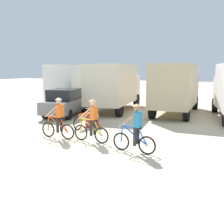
{
  "coord_description": "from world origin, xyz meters",
  "views": [
    {
      "loc": [
        5.28,
        -7.05,
        3.03
      ],
      "look_at": [
        -0.05,
        3.66,
        1.1
      ],
      "focal_mm": 42.92,
      "sensor_mm": 36.0,
      "label": 1
    }
  ],
  "objects_px": {
    "cyclist_cowboy_hat": "(92,122)",
    "supply_crate": "(92,121)",
    "cyclist_orange_shirt": "(58,120)",
    "cyclist_near_camera": "(135,130)",
    "sedan_parked": "(65,102)",
    "box_truck_tan_camper": "(176,86)",
    "box_truck_white_box": "(79,83)",
    "box_truck_cream_rv": "(115,85)",
    "bicycle_spare": "(84,120)"
  },
  "relations": [
    {
      "from": "cyclist_cowboy_hat",
      "to": "supply_crate",
      "type": "relative_size",
      "value": 2.6
    },
    {
      "from": "cyclist_orange_shirt",
      "to": "cyclist_near_camera",
      "type": "xyz_separation_m",
      "value": [
        3.75,
        -0.39,
        0.0
      ]
    },
    {
      "from": "sedan_parked",
      "to": "supply_crate",
      "type": "height_order",
      "value": "sedan_parked"
    },
    {
      "from": "cyclist_orange_shirt",
      "to": "box_truck_tan_camper",
      "type": "bearing_deg",
      "value": 70.54
    },
    {
      "from": "cyclist_orange_shirt",
      "to": "cyclist_near_camera",
      "type": "distance_m",
      "value": 3.77
    },
    {
      "from": "box_truck_white_box",
      "to": "cyclist_orange_shirt",
      "type": "distance_m",
      "value": 10.73
    },
    {
      "from": "cyclist_orange_shirt",
      "to": "supply_crate",
      "type": "bearing_deg",
      "value": 88.54
    },
    {
      "from": "sedan_parked",
      "to": "cyclist_near_camera",
      "type": "height_order",
      "value": "cyclist_near_camera"
    },
    {
      "from": "cyclist_cowboy_hat",
      "to": "cyclist_orange_shirt",
      "type": "bearing_deg",
      "value": -174.75
    },
    {
      "from": "box_truck_cream_rv",
      "to": "supply_crate",
      "type": "bearing_deg",
      "value": -76.44
    },
    {
      "from": "sedan_parked",
      "to": "cyclist_near_camera",
      "type": "bearing_deg",
      "value": -37.08
    },
    {
      "from": "box_truck_white_box",
      "to": "cyclist_orange_shirt",
      "type": "relative_size",
      "value": 3.79
    },
    {
      "from": "sedan_parked",
      "to": "cyclist_orange_shirt",
      "type": "height_order",
      "value": "cyclist_orange_shirt"
    },
    {
      "from": "box_truck_tan_camper",
      "to": "cyclist_orange_shirt",
      "type": "distance_m",
      "value": 9.29
    },
    {
      "from": "box_truck_white_box",
      "to": "cyclist_near_camera",
      "type": "distance_m",
      "value": 13.23
    },
    {
      "from": "box_truck_white_box",
      "to": "box_truck_tan_camper",
      "type": "xyz_separation_m",
      "value": [
        8.2,
        -0.66,
        0.0
      ]
    },
    {
      "from": "box_truck_tan_camper",
      "to": "supply_crate",
      "type": "xyz_separation_m",
      "value": [
        -3.01,
        -5.96,
        -1.57
      ]
    },
    {
      "from": "box_truck_cream_rv",
      "to": "cyclist_cowboy_hat",
      "type": "distance_m",
      "value": 8.59
    },
    {
      "from": "box_truck_cream_rv",
      "to": "cyclist_cowboy_hat",
      "type": "relative_size",
      "value": 3.86
    },
    {
      "from": "box_truck_white_box",
      "to": "bicycle_spare",
      "type": "height_order",
      "value": "box_truck_white_box"
    },
    {
      "from": "box_truck_tan_camper",
      "to": "box_truck_white_box",
      "type": "bearing_deg",
      "value": 175.41
    },
    {
      "from": "box_truck_white_box",
      "to": "sedan_parked",
      "type": "distance_m",
      "value": 4.99
    },
    {
      "from": "box_truck_cream_rv",
      "to": "sedan_parked",
      "type": "relative_size",
      "value": 1.57
    },
    {
      "from": "cyclist_orange_shirt",
      "to": "sedan_parked",
      "type": "bearing_deg",
      "value": 123.37
    },
    {
      "from": "box_truck_tan_camper",
      "to": "sedan_parked",
      "type": "relative_size",
      "value": 1.54
    },
    {
      "from": "box_truck_white_box",
      "to": "cyclist_near_camera",
      "type": "xyz_separation_m",
      "value": [
        8.88,
        -9.76,
        -1.03
      ]
    },
    {
      "from": "cyclist_cowboy_hat",
      "to": "cyclist_near_camera",
      "type": "height_order",
      "value": "same"
    },
    {
      "from": "sedan_parked",
      "to": "supply_crate",
      "type": "relative_size",
      "value": 6.39
    },
    {
      "from": "bicycle_spare",
      "to": "supply_crate",
      "type": "bearing_deg",
      "value": 67.03
    },
    {
      "from": "box_truck_tan_camper",
      "to": "cyclist_cowboy_hat",
      "type": "relative_size",
      "value": 3.78
    },
    {
      "from": "supply_crate",
      "to": "bicycle_spare",
      "type": "bearing_deg",
      "value": -112.97
    },
    {
      "from": "box_truck_white_box",
      "to": "cyclist_orange_shirt",
      "type": "bearing_deg",
      "value": -61.3
    },
    {
      "from": "box_truck_cream_rv",
      "to": "sedan_parked",
      "type": "distance_m",
      "value": 3.98
    },
    {
      "from": "box_truck_cream_rv",
      "to": "sedan_parked",
      "type": "height_order",
      "value": "box_truck_cream_rv"
    },
    {
      "from": "supply_crate",
      "to": "sedan_parked",
      "type": "bearing_deg",
      "value": 147.06
    },
    {
      "from": "box_truck_cream_rv",
      "to": "box_truck_tan_camper",
      "type": "height_order",
      "value": "same"
    },
    {
      "from": "box_truck_tan_camper",
      "to": "supply_crate",
      "type": "relative_size",
      "value": 9.82
    },
    {
      "from": "sedan_parked",
      "to": "supply_crate",
      "type": "xyz_separation_m",
      "value": [
        3.28,
        -2.12,
        -0.58
      ]
    },
    {
      "from": "box_truck_white_box",
      "to": "cyclist_near_camera",
      "type": "relative_size",
      "value": 3.79
    },
    {
      "from": "box_truck_white_box",
      "to": "box_truck_cream_rv",
      "type": "distance_m",
      "value": 4.06
    },
    {
      "from": "bicycle_spare",
      "to": "box_truck_tan_camper",
      "type": "bearing_deg",
      "value": 63.5
    },
    {
      "from": "box_truck_tan_camper",
      "to": "bicycle_spare",
      "type": "distance_m",
      "value": 7.33
    },
    {
      "from": "box_truck_tan_camper",
      "to": "sedan_parked",
      "type": "bearing_deg",
      "value": -148.58
    },
    {
      "from": "box_truck_tan_camper",
      "to": "cyclist_near_camera",
      "type": "bearing_deg",
      "value": -85.75
    },
    {
      "from": "box_truck_cream_rv",
      "to": "box_truck_tan_camper",
      "type": "distance_m",
      "value": 4.35
    },
    {
      "from": "sedan_parked",
      "to": "cyclist_near_camera",
      "type": "distance_m",
      "value": 8.72
    },
    {
      "from": "cyclist_orange_shirt",
      "to": "cyclist_cowboy_hat",
      "type": "distance_m",
      "value": 1.62
    },
    {
      "from": "box_truck_cream_rv",
      "to": "bicycle_spare",
      "type": "bearing_deg",
      "value": -79.32
    },
    {
      "from": "box_truck_white_box",
      "to": "bicycle_spare",
      "type": "bearing_deg",
      "value": -54.8
    },
    {
      "from": "box_truck_tan_camper",
      "to": "supply_crate",
      "type": "distance_m",
      "value": 6.86
    }
  ]
}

